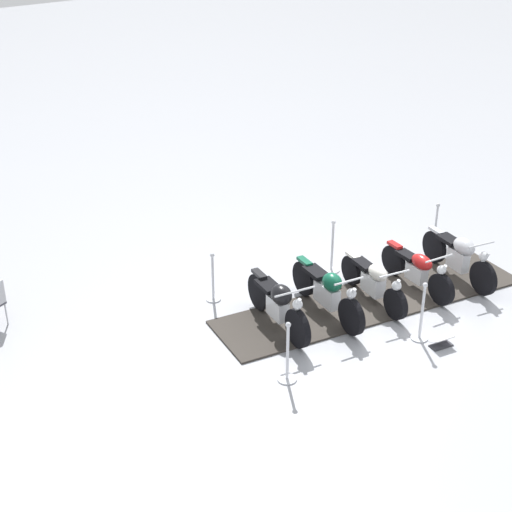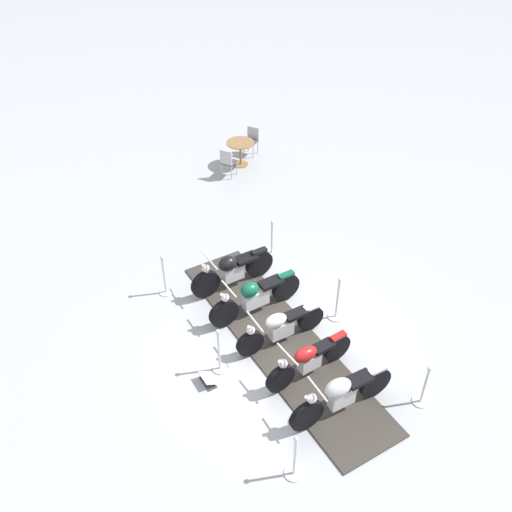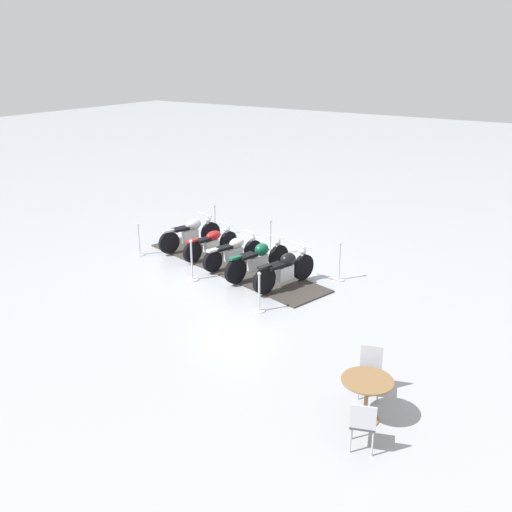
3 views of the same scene
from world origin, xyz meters
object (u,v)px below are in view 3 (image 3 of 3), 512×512
(motorcycle_maroon, at_px, (212,243))
(cafe_chair_across_table, at_px, (363,422))
(stanchion_left_mid, at_px, (192,268))
(motorcycle_black, at_px, (285,269))
(motorcycle_chrome, at_px, (191,233))
(stanchion_right_mid, at_px, (270,243))
(motorcycle_forest, at_px, (258,259))
(motorcycle_cream, at_px, (234,251))
(stanchion_left_rear, at_px, (139,245))
(info_placard, at_px, (275,249))
(cafe_chair_near_table, at_px, (370,368))
(stanchion_right_rear, at_px, (215,225))
(cafe_table, at_px, (367,389))
(stanchion_left_front, at_px, (259,297))
(stanchion_right_front, at_px, (339,268))

(motorcycle_maroon, height_order, cafe_chair_across_table, motorcycle_maroon)
(stanchion_left_mid, bearing_deg, cafe_chair_across_table, 149.15)
(motorcycle_black, relative_size, motorcycle_chrome, 0.97)
(stanchion_left_mid, bearing_deg, stanchion_right_mid, -104.20)
(motorcycle_forest, relative_size, motorcycle_cream, 1.11)
(motorcycle_chrome, height_order, stanchion_left_rear, motorcycle_chrome)
(info_placard, relative_size, cafe_chair_across_table, 0.50)
(motorcycle_cream, relative_size, cafe_chair_near_table, 2.22)
(stanchion_left_rear, xyz_separation_m, stanchion_right_mid, (-3.35, -2.19, 0.07))
(stanchion_right_rear, height_order, stanchion_left_mid, stanchion_left_mid)
(stanchion_left_rear, bearing_deg, cafe_chair_near_table, 160.38)
(motorcycle_forest, xyz_separation_m, cafe_chair_near_table, (-4.86, 3.70, 0.02))
(cafe_table, bearing_deg, stanchion_left_front, -33.98)
(cafe_chair_near_table, bearing_deg, stanchion_right_front, -166.95)
(motorcycle_black, relative_size, stanchion_right_front, 1.92)
(cafe_chair_across_table, bearing_deg, motorcycle_forest, 26.14)
(stanchion_left_rear, xyz_separation_m, cafe_chair_near_table, (-8.87, 3.16, 0.21))
(cafe_table, height_order, cafe_chair_near_table, cafe_chair_near_table)
(motorcycle_maroon, height_order, stanchion_right_front, stanchion_right_front)
(motorcycle_black, distance_m, stanchion_right_mid, 2.55)
(info_placard, relative_size, cafe_chair_near_table, 0.48)
(stanchion_left_mid, distance_m, stanchion_right_front, 4.01)
(motorcycle_forest, relative_size, stanchion_left_front, 2.24)
(motorcycle_cream, xyz_separation_m, motorcycle_chrome, (2.02, -0.52, 0.08))
(stanchion_right_rear, relative_size, cafe_chair_near_table, 1.16)
(stanchion_right_rear, relative_size, stanchion_left_mid, 0.94)
(motorcycle_cream, relative_size, cafe_table, 2.34)
(motorcycle_forest, height_order, stanchion_right_mid, stanchion_right_mid)
(stanchion_right_rear, xyz_separation_m, stanchion_right_front, (-5.26, 1.33, 0.01))
(info_placard, bearing_deg, stanchion_left_rear, -127.23)
(stanchion_right_rear, height_order, cafe_chair_across_table, stanchion_right_rear)
(motorcycle_black, height_order, info_placard, motorcycle_black)
(motorcycle_forest, distance_m, stanchion_left_front, 2.25)
(motorcycle_black, bearing_deg, cafe_table, -121.93)
(motorcycle_black, relative_size, stanchion_left_front, 2.08)
(stanchion_left_rear, xyz_separation_m, cafe_table, (-9.13, 3.94, 0.28))
(info_placard, height_order, cafe_chair_across_table, cafe_chair_across_table)
(stanchion_right_mid, relative_size, cafe_table, 1.29)
(motorcycle_chrome, relative_size, cafe_chair_across_table, 2.44)
(cafe_table, bearing_deg, motorcycle_forest, -41.16)
(motorcycle_forest, height_order, cafe_table, motorcycle_forest)
(stanchion_left_mid, relative_size, stanchion_right_mid, 1.01)
(stanchion_left_rear, bearing_deg, stanchion_left_front, 165.80)
(motorcycle_black, height_order, motorcycle_maroon, motorcycle_black)
(stanchion_right_front, bearing_deg, motorcycle_black, 52.56)
(info_placard, relative_size, cafe_table, 0.51)
(motorcycle_chrome, bearing_deg, motorcycle_black, -87.94)
(motorcycle_forest, xyz_separation_m, cafe_chair_across_table, (-5.40, 5.25, 0.01))
(stanchion_right_rear, height_order, cafe_table, stanchion_right_rear)
(motorcycle_black, xyz_separation_m, stanchion_right_rear, (4.30, -2.58, -0.18))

